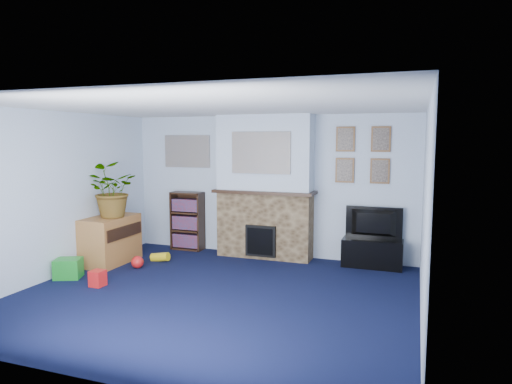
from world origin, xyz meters
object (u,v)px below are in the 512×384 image
at_px(television, 373,223).
at_px(bookshelf, 188,222).
at_px(sideboard, 110,242).
at_px(tv_stand, 372,253).

height_order(television, bookshelf, bookshelf).
distance_m(bookshelf, sideboard, 1.46).
distance_m(tv_stand, sideboard, 4.20).
relative_size(tv_stand, bookshelf, 0.88).
distance_m(television, sideboard, 4.21).
height_order(television, sideboard, television).
bearing_deg(bookshelf, sideboard, -120.75).
height_order(tv_stand, television, television).
bearing_deg(tv_stand, bookshelf, 178.67).
relative_size(television, bookshelf, 0.83).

